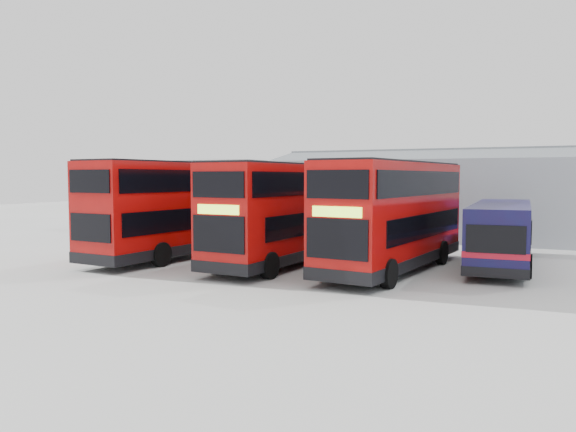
% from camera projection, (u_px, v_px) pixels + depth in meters
% --- Properties ---
extents(ground_plane, '(120.00, 120.00, 0.00)m').
position_uv_depth(ground_plane, '(254.00, 276.00, 22.29)').
color(ground_plane, '#ADADA8').
rests_on(ground_plane, ground).
extents(office_block, '(12.30, 8.32, 5.12)m').
position_uv_depth(office_block, '(205.00, 194.00, 44.25)').
color(office_block, navy).
rests_on(office_block, ground).
extents(maintenance_shed, '(30.50, 12.00, 5.89)m').
position_uv_depth(maintenance_shed, '(504.00, 197.00, 36.91)').
color(maintenance_shed, '#969BA4').
rests_on(maintenance_shed, ground).
extents(double_decker_left, '(3.60, 11.23, 4.67)m').
position_uv_depth(double_decker_left, '(180.00, 210.00, 27.51)').
color(double_decker_left, '#A40A09').
rests_on(double_decker_left, ground).
extents(double_decker_centre, '(3.30, 10.89, 4.54)m').
position_uv_depth(double_decker_centre, '(287.00, 214.00, 25.34)').
color(double_decker_centre, '#A40A09').
rests_on(double_decker_centre, ground).
extents(double_decker_right, '(3.87, 11.05, 4.58)m').
position_uv_depth(double_decker_right, '(394.00, 217.00, 23.48)').
color(double_decker_right, '#A40A09').
rests_on(double_decker_right, ground).
extents(single_decker_blue, '(2.73, 10.30, 2.77)m').
position_uv_depth(single_decker_blue, '(501.00, 235.00, 24.77)').
color(single_decker_blue, '#0E103F').
rests_on(single_decker_blue, ground).
extents(panel_van, '(2.66, 5.36, 2.26)m').
position_uv_depth(panel_van, '(128.00, 213.00, 42.15)').
color(panel_van, white).
rests_on(panel_van, ground).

